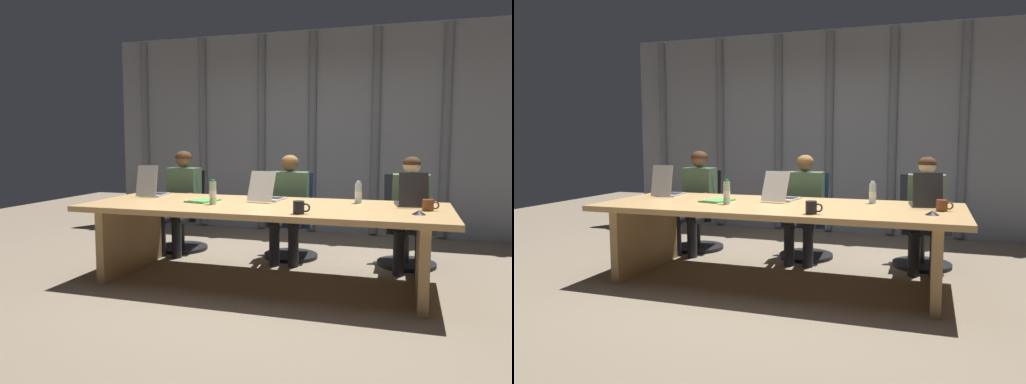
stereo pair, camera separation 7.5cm
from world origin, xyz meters
TOP-DOWN VIEW (x-y plane):
  - ground_plane at (0.00, 0.00)m, footprint 12.37×12.37m
  - conference_table at (0.00, 0.00)m, footprint 3.28×1.27m
  - curtain_backdrop at (-0.00, 2.62)m, footprint 6.18×0.17m
  - laptop_left_end at (-1.29, 0.27)m, footprint 0.26×0.44m
  - laptop_left_mid at (-0.04, 0.27)m, footprint 0.30×0.47m
  - laptop_center at (1.29, 0.28)m, footprint 0.29×0.41m
  - office_chair_left_end at (-1.32, 1.05)m, footprint 0.60×0.60m
  - office_chair_left_mid at (0.02, 1.05)m, footprint 0.60×0.60m
  - office_chair_center at (1.26, 1.05)m, footprint 0.60×0.61m
  - person_left_end at (-1.28, 0.89)m, footprint 0.38×0.55m
  - person_left_mid at (0.02, 0.89)m, footprint 0.45×0.57m
  - person_center at (1.29, 0.88)m, footprint 0.38×0.55m
  - water_bottle_primary at (-0.45, -0.13)m, footprint 0.06×0.06m
  - water_bottle_secondary at (0.82, 0.35)m, footprint 0.07×0.07m
  - coffee_mug_near at (1.42, 0.03)m, footprint 0.14×0.09m
  - coffee_mug_far at (0.43, -0.46)m, footprint 0.14×0.09m
  - conference_mic_left_side at (1.34, -0.21)m, footprint 0.11×0.11m
  - spiral_notepad at (-0.62, 0.02)m, footprint 0.29×0.35m

SIDE VIEW (x-z plane):
  - ground_plane at x=0.00m, z-range 0.00..0.00m
  - office_chair_left_mid at x=0.02m, z-range -0.12..0.82m
  - office_chair_left_end at x=-1.32m, z-range -0.12..0.82m
  - office_chair_center at x=1.26m, z-range -0.12..0.82m
  - conference_table at x=0.00m, z-range 0.21..0.93m
  - person_center at x=1.29m, z-range 0.07..1.21m
  - person_left_mid at x=0.02m, z-range 0.07..1.22m
  - person_left_end at x=-1.28m, z-range 0.08..1.26m
  - spiral_notepad at x=-0.62m, z-range 0.72..0.75m
  - conference_mic_left_side at x=1.34m, z-range 0.72..0.76m
  - coffee_mug_near at x=1.42m, z-range 0.72..0.82m
  - coffee_mug_far at x=0.43m, z-range 0.72..0.83m
  - laptop_left_mid at x=-0.04m, z-range 0.63..0.93m
  - laptop_center at x=1.29m, z-range 0.63..0.94m
  - laptop_left_end at x=-1.29m, z-range 0.62..0.95m
  - water_bottle_secondary at x=0.82m, z-range 0.71..0.92m
  - water_bottle_primary at x=-0.45m, z-range 0.71..0.94m
  - curtain_backdrop at x=0.00m, z-range 0.00..2.84m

